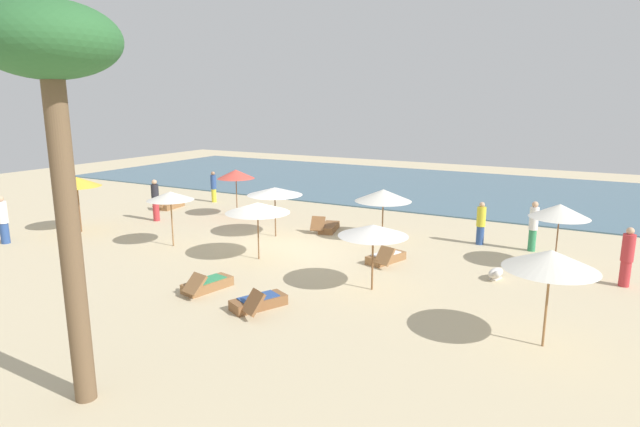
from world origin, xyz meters
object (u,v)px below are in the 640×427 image
Objects in this scene: umbrella_3 at (383,195)px; lounger_4 at (258,302)px; person_4 at (627,257)px; umbrella_0 at (560,211)px; umbrella_4 at (373,230)px; person_0 at (481,223)px; person_2 at (3,220)px; umbrella_2 at (551,260)px; umbrella_5 at (77,182)px; umbrella_6 at (236,174)px; palm_0 at (51,65)px; lounger_1 at (206,285)px; umbrella_8 at (170,196)px; lounger_2 at (328,227)px; lounger_0 at (170,205)px; dog at (496,273)px; umbrella_1 at (258,208)px; person_1 at (214,187)px; lounger_3 at (386,258)px; person_5 at (533,226)px; person_3 at (155,200)px; umbrella_7 at (275,191)px.

umbrella_3 is 1.27× the size of lounger_4.
umbrella_0 is at bearing 157.04° from person_4.
person_0 is at bearing 75.59° from umbrella_4.
umbrella_4 is 1.09× the size of person_2.
umbrella_2 is 8.69m from person_0.
person_0 is 5.49m from person_4.
umbrella_5 reaches higher than person_0.
palm_0 reaches higher than umbrella_6.
umbrella_3 is 0.96× the size of umbrella_5.
umbrella_2 is at bearing 2.24° from person_2.
umbrella_8 is at bearing 144.54° from lounger_1.
person_4 is at bearing 12.28° from umbrella_8.
palm_0 is at bearing -81.40° from lounger_2.
umbrella_0 is at bearing -3.39° from lounger_0.
person_0 is 4.14m from dog.
umbrella_1 is at bearing 125.22° from lounger_4.
palm_0 is at bearing -56.88° from person_1.
lounger_2 is at bearing 142.50° from lounger_3.
umbrella_2 is (0.32, -6.22, 0.10)m from umbrella_0.
palm_0 is at bearing -99.56° from lounger_3.
person_5 reaches higher than lounger_4.
person_4 is at bearing 52.99° from palm_0.
umbrella_0 is 0.96× the size of umbrella_6.
umbrella_2 reaches higher than person_4.
umbrella_0 is 0.97× the size of umbrella_1.
person_5 is (-2.94, 2.65, 0.04)m from person_4.
person_1 is at bearing 165.76° from umbrella_3.
lounger_0 is 13.55m from lounger_3.
person_3 is at bearing 177.15° from dog.
umbrella_5 reaches higher than umbrella_1.
umbrella_2 is 0.32× the size of palm_0.
person_4 is (19.42, -4.34, 0.06)m from person_1.
umbrella_7 is 6.61m from lounger_1.
person_3 reaches higher than lounger_1.
person_0 is at bearing 147.52° from umbrella_0.
umbrella_5 is at bearing -94.37° from person_1.
umbrella_5 is 16.45m from person_0.
person_2 is (-10.29, 0.19, 0.77)m from lounger_1.
person_5 is (7.99, 1.01, 0.78)m from lounger_2.
umbrella_1 is at bearing -164.70° from person_4.
lounger_2 is at bearing 171.46° from person_4.
umbrella_8 is 1.20× the size of lounger_4.
umbrella_5 reaches higher than person_2.
lounger_1 is (-9.06, -0.95, -1.87)m from umbrella_2.
dog is (7.45, -2.87, 0.02)m from lounger_2.
umbrella_3 reaches higher than lounger_1.
person_4 reaches higher than person_1.
palm_0 reaches higher than lounger_1.
lounger_1 is (-4.23, -2.40, -1.62)m from umbrella_4.
person_2 is at bearing -154.08° from person_5.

